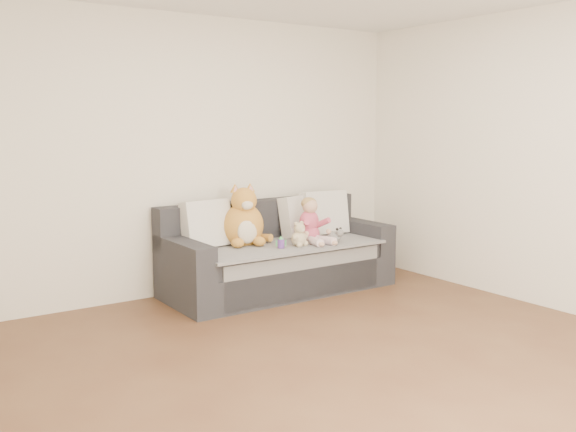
% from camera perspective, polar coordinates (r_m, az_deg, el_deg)
% --- Properties ---
extents(room_shell, '(5.00, 5.00, 5.00)m').
position_cam_1_polar(room_shell, '(4.38, 4.11, 4.18)').
color(room_shell, brown).
rests_on(room_shell, ground).
extents(sofa, '(2.20, 0.94, 0.85)m').
position_cam_1_polar(sofa, '(6.20, -1.00, -3.82)').
color(sofa, '#242428').
rests_on(sofa, ground).
extents(cushion_left, '(0.49, 0.26, 0.45)m').
position_cam_1_polar(cushion_left, '(5.94, -7.24, -0.70)').
color(cushion_left, silver).
rests_on(cushion_left, sofa).
extents(cushion_right_back, '(0.48, 0.31, 0.42)m').
position_cam_1_polar(cushion_right_back, '(6.49, 0.96, 0.02)').
color(cushion_right_back, silver).
rests_on(cushion_right_back, sofa).
extents(cushion_right_front, '(0.50, 0.27, 0.46)m').
position_cam_1_polar(cushion_right_front, '(6.59, 3.28, 0.29)').
color(cushion_right_front, silver).
rests_on(cushion_right_front, sofa).
extents(toddler, '(0.31, 0.44, 0.44)m').
position_cam_1_polar(toddler, '(6.14, 2.08, -0.65)').
color(toddler, '#C34568').
rests_on(toddler, sofa).
extents(plush_cat, '(0.47, 0.42, 0.61)m').
position_cam_1_polar(plush_cat, '(6.02, -3.93, -0.47)').
color(plush_cat, '#B47128').
rests_on(plush_cat, sofa).
extents(teddy_bear, '(0.19, 0.14, 0.24)m').
position_cam_1_polar(teddy_bear, '(5.96, 1.02, -1.79)').
color(teddy_bear, beige).
rests_on(teddy_bear, sofa).
extents(plush_cow, '(0.12, 0.19, 0.15)m').
position_cam_1_polar(plush_cow, '(6.15, 4.18, -1.79)').
color(plush_cow, white).
rests_on(plush_cow, sofa).
extents(sippy_cup, '(0.10, 0.08, 0.11)m').
position_cam_1_polar(sippy_cup, '(5.86, -0.63, -2.33)').
color(sippy_cup, '#66399D').
rests_on(sippy_cup, sofa).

